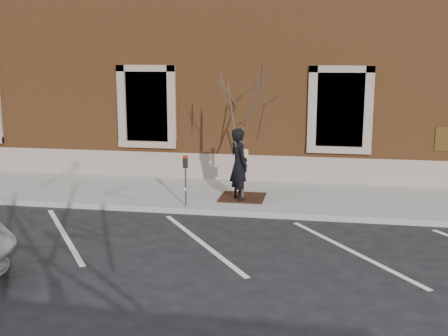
# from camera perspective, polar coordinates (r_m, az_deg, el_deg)

# --- Properties ---
(ground) EXTENTS (120.00, 120.00, 0.00)m
(ground) POSITION_cam_1_polar(r_m,az_deg,el_deg) (14.37, -0.42, -4.77)
(ground) COLOR #28282B
(ground) RESTS_ON ground
(sidewalk_near) EXTENTS (40.00, 3.50, 0.15)m
(sidewalk_near) POSITION_cam_1_polar(r_m,az_deg,el_deg) (16.01, 0.73, -2.79)
(sidewalk_near) COLOR #A2A098
(sidewalk_near) RESTS_ON ground
(curb_near) EXTENTS (40.00, 0.12, 0.15)m
(curb_near) POSITION_cam_1_polar(r_m,az_deg,el_deg) (14.30, -0.46, -4.54)
(curb_near) COLOR #9E9E99
(curb_near) RESTS_ON ground
(parking_stripes) EXTENTS (28.00, 4.40, 0.01)m
(parking_stripes) POSITION_cam_1_polar(r_m,az_deg,el_deg) (12.31, -2.32, -7.56)
(parking_stripes) COLOR silver
(parking_stripes) RESTS_ON ground
(building_civic) EXTENTS (40.00, 8.62, 8.00)m
(building_civic) POSITION_cam_1_polar(r_m,az_deg,el_deg) (21.46, 3.43, 11.36)
(building_civic) COLOR brown
(building_civic) RESTS_ON ground
(man) EXTENTS (0.79, 0.85, 1.96)m
(man) POSITION_cam_1_polar(r_m,az_deg,el_deg) (15.00, 1.54, 0.35)
(man) COLOR black
(man) RESTS_ON sidewalk_near
(parking_meter) EXTENTS (0.12, 0.09, 1.33)m
(parking_meter) POSITION_cam_1_polar(r_m,az_deg,el_deg) (14.46, -3.93, -0.31)
(parking_meter) COLOR #595B60
(parking_meter) RESTS_ON sidewalk_near
(tree_grate) EXTENTS (1.21, 1.21, 0.03)m
(tree_grate) POSITION_cam_1_polar(r_m,az_deg,el_deg) (15.44, 1.88, -3.00)
(tree_grate) COLOR #371A11
(tree_grate) RESTS_ON sidewalk_near
(sapling) EXTENTS (2.14, 2.14, 3.57)m
(sapling) POSITION_cam_1_polar(r_m,az_deg,el_deg) (15.02, 1.94, 6.21)
(sapling) COLOR #46362A
(sapling) RESTS_ON sidewalk_near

